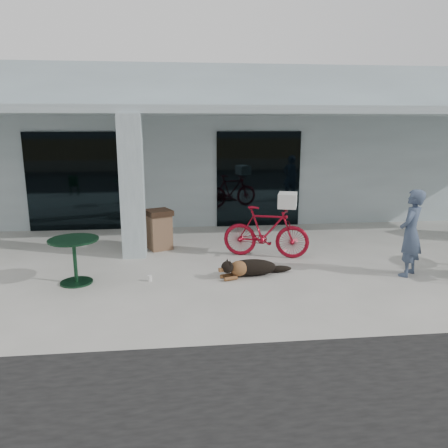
{
  "coord_description": "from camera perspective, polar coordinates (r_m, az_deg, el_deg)",
  "views": [
    {
      "loc": [
        -0.53,
        -7.3,
        2.9
      ],
      "look_at": [
        0.37,
        0.92,
        1.0
      ],
      "focal_mm": 35.0,
      "sensor_mm": 36.0,
      "label": 1
    }
  ],
  "objects": [
    {
      "name": "laundry_basket",
      "position": [
        9.51,
        8.3,
        3.09
      ],
      "size": [
        0.53,
        0.61,
        0.31
      ],
      "primitive_type": "cube",
      "rotation": [
        0.0,
        0.0,
        1.26
      ],
      "color": "white",
      "rests_on": "bicycle"
    },
    {
      "name": "ground",
      "position": [
        7.88,
        -1.95,
        -8.68
      ],
      "size": [
        80.0,
        80.0,
        0.0
      ],
      "primitive_type": "plane",
      "color": "beige",
      "rests_on": "ground"
    },
    {
      "name": "storefront_glass_left",
      "position": [
        12.67,
        -18.42,
        5.24
      ],
      "size": [
        2.8,
        0.06,
        2.7
      ],
      "primitive_type": "cube",
      "color": "black",
      "rests_on": "ground"
    },
    {
      "name": "bicycle",
      "position": [
        9.69,
        5.5,
        -1.04
      ],
      "size": [
        1.97,
        1.09,
        1.14
      ],
      "primitive_type": "imported",
      "rotation": [
        0.0,
        0.0,
        1.26
      ],
      "color": "maroon",
      "rests_on": "ground"
    },
    {
      "name": "storefront_glass_right",
      "position": [
        12.6,
        4.51,
        5.82
      ],
      "size": [
        2.4,
        0.06,
        2.7
      ],
      "primitive_type": "cube",
      "color": "black",
      "rests_on": "ground"
    },
    {
      "name": "dog",
      "position": [
        8.57,
        3.6,
        -5.55
      ],
      "size": [
        1.19,
        0.73,
        0.38
      ],
      "primitive_type": null,
      "rotation": [
        0.0,
        0.0,
        0.34
      ],
      "color": "black",
      "rests_on": "ground"
    },
    {
      "name": "building",
      "position": [
        15.83,
        -4.36,
        10.54
      ],
      "size": [
        22.0,
        7.0,
        4.5
      ],
      "primitive_type": "cube",
      "color": "silver",
      "rests_on": "ground"
    },
    {
      "name": "column",
      "position": [
        9.75,
        -11.91,
        4.75
      ],
      "size": [
        0.5,
        0.5,
        3.12
      ],
      "primitive_type": "cube",
      "color": "silver",
      "rests_on": "ground"
    },
    {
      "name": "person",
      "position": [
        9.13,
        23.2,
        -1.11
      ],
      "size": [
        0.73,
        0.72,
        1.7
      ],
      "primitive_type": "imported",
      "rotation": [
        0.0,
        0.0,
        3.89
      ],
      "color": "#40506C",
      "rests_on": "ground"
    },
    {
      "name": "trash_receptacle",
      "position": [
        10.4,
        -8.47,
        -0.72
      ],
      "size": [
        0.73,
        0.73,
        0.94
      ],
      "primitive_type": null,
      "rotation": [
        0.0,
        0.0,
        0.41
      ],
      "color": "brown",
      "rests_on": "ground"
    },
    {
      "name": "cafe_table_near",
      "position": [
        8.54,
        -18.88,
        -4.62
      ],
      "size": [
        1.17,
        1.17,
        0.85
      ],
      "primitive_type": null,
      "rotation": [
        0.0,
        0.0,
        0.36
      ],
      "color": "#13361F",
      "rests_on": "ground"
    },
    {
      "name": "overhang",
      "position": [
        10.92,
        -3.55,
        14.53
      ],
      "size": [
        22.0,
        2.8,
        0.18
      ],
      "primitive_type": "cube",
      "color": "silver",
      "rests_on": "column"
    },
    {
      "name": "cup_near_dog",
      "position": [
        8.42,
        -9.67,
        -7.0
      ],
      "size": [
        0.1,
        0.1,
        0.11
      ],
      "primitive_type": "cylinder",
      "rotation": [
        0.0,
        0.0,
        -0.16
      ],
      "color": "white",
      "rests_on": "ground"
    }
  ]
}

